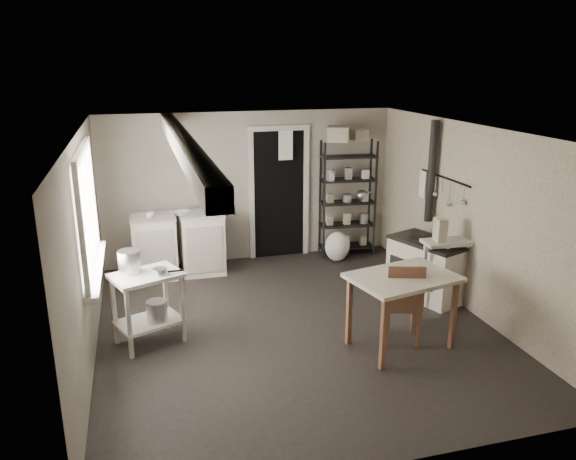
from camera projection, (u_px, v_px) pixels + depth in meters
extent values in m
plane|color=black|center=(295.00, 325.00, 6.67)|extent=(5.00, 5.00, 0.00)
plane|color=white|center=(295.00, 131.00, 6.00)|extent=(5.00, 5.00, 0.00)
cube|color=#A09789|center=(250.00, 187.00, 8.65)|extent=(4.50, 0.02, 2.30)
cube|color=#A09789|center=(391.00, 332.00, 4.03)|extent=(4.50, 0.02, 2.30)
cube|color=#A09789|center=(85.00, 250.00, 5.77)|extent=(0.02, 5.00, 2.30)
cube|color=#A09789|center=(470.00, 219.00, 6.91)|extent=(0.02, 5.00, 2.30)
cylinder|color=#B3B3B5|center=(129.00, 262.00, 6.05)|extent=(0.31, 0.31, 0.26)
cylinder|color=#B3B3B5|center=(160.00, 272.00, 6.00)|extent=(0.21, 0.21, 0.09)
cylinder|color=#B3B3B5|center=(157.00, 311.00, 6.15)|extent=(0.23, 0.23, 0.24)
imported|color=silver|center=(181.00, 211.00, 8.01)|extent=(0.37, 0.37, 0.07)
imported|color=silver|center=(150.00, 214.00, 7.83)|extent=(0.14, 0.14, 0.09)
imported|color=silver|center=(331.00, 172.00, 8.66)|extent=(0.10, 0.10, 0.19)
cube|color=beige|center=(338.00, 130.00, 8.51)|extent=(0.41, 0.39, 0.22)
cube|color=beige|center=(358.00, 130.00, 8.68)|extent=(0.30, 0.28, 0.16)
cube|color=beige|center=(440.00, 232.00, 6.88)|extent=(0.14, 0.20, 0.28)
imported|color=silver|center=(422.00, 277.00, 5.98)|extent=(0.12, 0.12, 0.10)
ellipsoid|color=white|center=(337.00, 246.00, 8.76)|extent=(0.39, 0.33, 0.47)
cylinder|color=silver|center=(416.00, 316.00, 6.75)|extent=(0.14, 0.14, 0.14)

